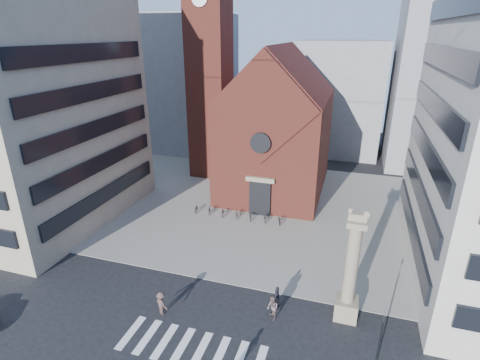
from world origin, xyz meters
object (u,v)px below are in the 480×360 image
at_px(pedestrian_2, 277,297).
at_px(scooter_0, 196,208).
at_px(lion_column, 350,277).
at_px(pedestrian_1, 273,308).
at_px(traffic_light, 380,339).

relative_size(pedestrian_2, scooter_0, 1.11).
distance_m(lion_column, pedestrian_2, 5.64).
distance_m(lion_column, pedestrian_1, 5.88).
relative_size(lion_column, pedestrian_2, 5.10).
bearing_deg(lion_column, traffic_light, -63.54).
xyz_separation_m(traffic_light, pedestrian_1, (-7.00, 2.23, -1.33)).
bearing_deg(pedestrian_2, pedestrian_1, 158.48).
bearing_deg(traffic_light, pedestrian_1, 162.36).
bearing_deg(scooter_0, pedestrian_1, -66.64).
relative_size(lion_column, traffic_light, 2.02).
relative_size(traffic_light, pedestrian_2, 2.53).
bearing_deg(pedestrian_2, scooter_0, 22.61).
bearing_deg(pedestrian_2, traffic_light, -138.47).
height_order(pedestrian_2, scooter_0, pedestrian_2).
xyz_separation_m(pedestrian_2, scooter_0, (-12.14, 12.80, -0.40)).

